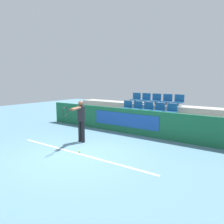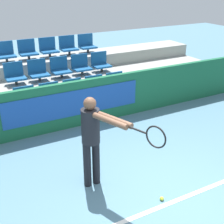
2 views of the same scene
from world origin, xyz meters
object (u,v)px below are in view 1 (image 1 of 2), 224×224
Objects in this scene: tennis_player at (80,117)px; stadium_chair_12 at (156,99)px; stadium_chair_3 at (150,119)px; stadium_chair_0 at (117,116)px; stadium_chair_5 at (127,106)px; stadium_chair_8 at (159,109)px; stadium_chair_11 at (146,99)px; stadium_chair_2 at (138,118)px; stadium_chair_9 at (171,110)px; stadium_chair_13 at (167,100)px; stadium_chair_14 at (179,101)px; stadium_chair_4 at (163,121)px; stadium_chair_6 at (137,107)px; stadium_chair_7 at (148,108)px; stadium_chair_10 at (136,98)px; stadium_chair_1 at (127,117)px; tennis_ball at (80,151)px.

stadium_chair_12 is at bearing 60.37° from tennis_player.
stadium_chair_0 is at bearing 180.00° from stadium_chair_3.
stadium_chair_0 is 1.00× the size of stadium_chair_5.
stadium_chair_11 is at bearing 142.65° from stadium_chair_8.
stadium_chair_2 is at bearing -90.00° from stadium_chair_12.
stadium_chair_13 is (-0.61, 0.93, 0.37)m from stadium_chair_9.
stadium_chair_0 is 1.00× the size of stadium_chair_8.
stadium_chair_13 reaches higher than stadium_chair_5.
stadium_chair_2 is 1.00× the size of stadium_chair_14.
stadium_chair_4 is 2.35m from stadium_chair_12.
stadium_chair_7 is at bearing 0.00° from stadium_chair_6.
stadium_chair_7 is 1.00× the size of stadium_chair_10.
stadium_chair_7 is 1.00× the size of stadium_chair_12.
stadium_chair_2 is 1.22m from stadium_chair_4.
stadium_chair_9 is 1.00× the size of stadium_chair_12.
stadium_chair_3 is at bearing -37.35° from stadium_chair_6.
stadium_chair_1 is at bearing 180.00° from stadium_chair_2.
stadium_chair_14 is at bearing 47.15° from tennis_player.
stadium_chair_1 is at bearing -134.50° from stadium_chair_14.
stadium_chair_7 is (0.00, 0.93, 0.37)m from stadium_chair_2.
tennis_player is at bearing -106.67° from stadium_chair_13.
stadium_chair_11 is at bearing 71.86° from stadium_chair_0.
stadium_chair_5 reaches higher than stadium_chair_2.
stadium_chair_3 is 1.58m from stadium_chair_6.
stadium_chair_2 is at bearing -108.14° from stadium_chair_13.
stadium_chair_12 is 5.84m from tennis_ball.
stadium_chair_0 is at bearing -142.65° from stadium_chair_7.
stadium_chair_14 is (2.44, 0.93, 0.37)m from stadium_chair_5.
stadium_chair_12 is 1.22m from stadium_chair_14.
stadium_chair_11 reaches higher than stadium_chair_2.
stadium_chair_12 is 8.35× the size of tennis_ball.
stadium_chair_12 is at bearing 90.00° from stadium_chair_2.
stadium_chair_5 is at bearing 180.00° from stadium_chair_8.
stadium_chair_10 reaches higher than stadium_chair_0.
stadium_chair_9 is 5.02m from tennis_ball.
stadium_chair_7 is 0.34× the size of tennis_player.
stadium_chair_4 is 1.00× the size of stadium_chair_14.
stadium_chair_10 is 1.00× the size of stadium_chair_13.
stadium_chair_7 is 1.00m from stadium_chair_12.
stadium_chair_13 reaches higher than stadium_chair_3.
tennis_ball is at bearing -83.54° from stadium_chair_6.
stadium_chair_4 is at bearing -20.89° from stadium_chair_5.
stadium_chair_0 and stadium_chair_3 have the same top height.
stadium_chair_10 is at bearing 142.65° from stadium_chair_4.
stadium_chair_2 is 2.35m from stadium_chair_14.
stadium_chair_9 is 2.64m from stadium_chair_10.
tennis_player is (-2.06, -3.91, -0.00)m from stadium_chair_9.
tennis_ball is at bearing -81.99° from stadium_chair_1.
stadium_chair_5 is 1.00× the size of stadium_chair_11.
tennis_ball is at bearing -105.19° from stadium_chair_9.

